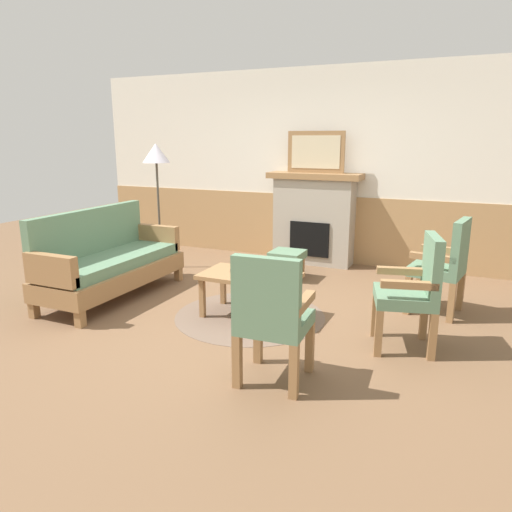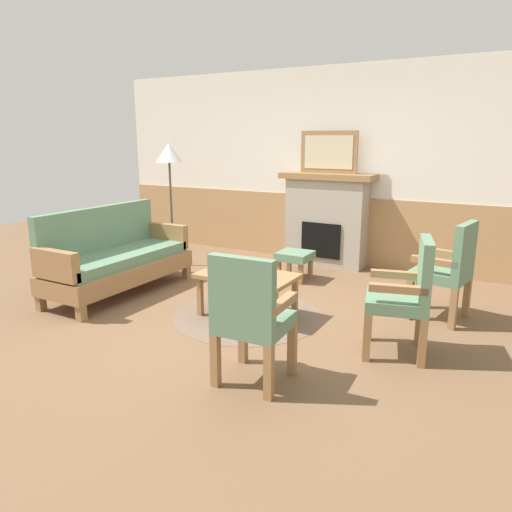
{
  "view_description": "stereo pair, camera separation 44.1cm",
  "coord_description": "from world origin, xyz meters",
  "px_view_note": "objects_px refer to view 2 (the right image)",
  "views": [
    {
      "loc": [
        1.96,
        -4.03,
        1.74
      ],
      "look_at": [
        0.0,
        0.35,
        0.55
      ],
      "focal_mm": 33.38,
      "sensor_mm": 36.0,
      "label": 1
    },
    {
      "loc": [
        2.36,
        -3.84,
        1.74
      ],
      "look_at": [
        0.0,
        0.35,
        0.55
      ],
      "focal_mm": 33.38,
      "sensor_mm": 36.0,
      "label": 2
    }
  ],
  "objects_px": {
    "footstool": "(295,258)",
    "armchair_near_fireplace": "(449,267)",
    "coffee_table": "(247,279)",
    "book_on_table": "(241,270)",
    "floor_lamp_by_couch": "(169,161)",
    "framed_picture": "(329,152)",
    "armchair_front_left": "(250,314)",
    "couch": "(116,259)",
    "armchair_by_window_left": "(406,292)",
    "fireplace": "(326,219)"
  },
  "relations": [
    {
      "from": "armchair_front_left",
      "to": "floor_lamp_by_couch",
      "type": "bearing_deg",
      "value": 137.94
    },
    {
      "from": "couch",
      "to": "armchair_front_left",
      "type": "height_order",
      "value": "same"
    },
    {
      "from": "armchair_near_fireplace",
      "to": "armchair_by_window_left",
      "type": "height_order",
      "value": "same"
    },
    {
      "from": "couch",
      "to": "coffee_table",
      "type": "xyz_separation_m",
      "value": [
        1.7,
        0.08,
        -0.01
      ]
    },
    {
      "from": "framed_picture",
      "to": "armchair_by_window_left",
      "type": "relative_size",
      "value": 0.82
    },
    {
      "from": "footstool",
      "to": "armchair_front_left",
      "type": "bearing_deg",
      "value": -71.98
    },
    {
      "from": "armchair_by_window_left",
      "to": "armchair_front_left",
      "type": "distance_m",
      "value": 1.35
    },
    {
      "from": "coffee_table",
      "to": "book_on_table",
      "type": "distance_m",
      "value": 0.12
    },
    {
      "from": "footstool",
      "to": "armchair_near_fireplace",
      "type": "bearing_deg",
      "value": -15.69
    },
    {
      "from": "couch",
      "to": "footstool",
      "type": "distance_m",
      "value": 2.16
    },
    {
      "from": "footstool",
      "to": "floor_lamp_by_couch",
      "type": "bearing_deg",
      "value": -173.69
    },
    {
      "from": "couch",
      "to": "footstool",
      "type": "height_order",
      "value": "couch"
    },
    {
      "from": "book_on_table",
      "to": "floor_lamp_by_couch",
      "type": "height_order",
      "value": "floor_lamp_by_couch"
    },
    {
      "from": "book_on_table",
      "to": "floor_lamp_by_couch",
      "type": "distance_m",
      "value": 2.38
    },
    {
      "from": "couch",
      "to": "armchair_by_window_left",
      "type": "distance_m",
      "value": 3.26
    },
    {
      "from": "couch",
      "to": "book_on_table",
      "type": "bearing_deg",
      "value": 3.97
    },
    {
      "from": "book_on_table",
      "to": "armchair_by_window_left",
      "type": "xyz_separation_m",
      "value": [
        1.65,
        -0.15,
        0.08
      ]
    },
    {
      "from": "armchair_near_fireplace",
      "to": "armchair_by_window_left",
      "type": "bearing_deg",
      "value": -100.77
    },
    {
      "from": "framed_picture",
      "to": "fireplace",
      "type": "bearing_deg",
      "value": -90.0
    },
    {
      "from": "book_on_table",
      "to": "floor_lamp_by_couch",
      "type": "relative_size",
      "value": 0.14
    },
    {
      "from": "armchair_front_left",
      "to": "floor_lamp_by_couch",
      "type": "height_order",
      "value": "floor_lamp_by_couch"
    },
    {
      "from": "fireplace",
      "to": "framed_picture",
      "type": "relative_size",
      "value": 1.62
    },
    {
      "from": "fireplace",
      "to": "floor_lamp_by_couch",
      "type": "distance_m",
      "value": 2.29
    },
    {
      "from": "footstool",
      "to": "floor_lamp_by_couch",
      "type": "distance_m",
      "value": 2.14
    },
    {
      "from": "fireplace",
      "to": "armchair_front_left",
      "type": "bearing_deg",
      "value": -77.35
    },
    {
      "from": "armchair_near_fireplace",
      "to": "coffee_table",
      "type": "bearing_deg",
      "value": -153.59
    },
    {
      "from": "couch",
      "to": "armchair_by_window_left",
      "type": "height_order",
      "value": "same"
    },
    {
      "from": "coffee_table",
      "to": "framed_picture",
      "type": "bearing_deg",
      "value": 91.64
    },
    {
      "from": "coffee_table",
      "to": "armchair_front_left",
      "type": "height_order",
      "value": "armchair_front_left"
    },
    {
      "from": "couch",
      "to": "footstool",
      "type": "xyz_separation_m",
      "value": [
        1.58,
        1.47,
        -0.11
      ]
    },
    {
      "from": "footstool",
      "to": "armchair_near_fireplace",
      "type": "height_order",
      "value": "armchair_near_fireplace"
    },
    {
      "from": "framed_picture",
      "to": "book_on_table",
      "type": "distance_m",
      "value": 2.52
    },
    {
      "from": "couch",
      "to": "fireplace",
      "type": "bearing_deg",
      "value": 55.45
    },
    {
      "from": "fireplace",
      "to": "footstool",
      "type": "height_order",
      "value": "fireplace"
    },
    {
      "from": "coffee_table",
      "to": "footstool",
      "type": "relative_size",
      "value": 2.4
    },
    {
      "from": "book_on_table",
      "to": "framed_picture",
      "type": "bearing_deg",
      "value": 89.43
    },
    {
      "from": "coffee_table",
      "to": "book_on_table",
      "type": "height_order",
      "value": "book_on_table"
    },
    {
      "from": "book_on_table",
      "to": "couch",
      "type": "bearing_deg",
      "value": -176.03
    },
    {
      "from": "couch",
      "to": "floor_lamp_by_couch",
      "type": "distance_m",
      "value": 1.67
    },
    {
      "from": "armchair_near_fireplace",
      "to": "armchair_front_left",
      "type": "relative_size",
      "value": 1.0
    },
    {
      "from": "coffee_table",
      "to": "armchair_near_fireplace",
      "type": "height_order",
      "value": "armchair_near_fireplace"
    },
    {
      "from": "framed_picture",
      "to": "floor_lamp_by_couch",
      "type": "relative_size",
      "value": 0.48
    },
    {
      "from": "book_on_table",
      "to": "armchair_near_fireplace",
      "type": "height_order",
      "value": "armchair_near_fireplace"
    },
    {
      "from": "coffee_table",
      "to": "armchair_by_window_left",
      "type": "height_order",
      "value": "armchair_by_window_left"
    },
    {
      "from": "armchair_front_left",
      "to": "footstool",
      "type": "bearing_deg",
      "value": 108.02
    },
    {
      "from": "armchair_by_window_left",
      "to": "armchair_front_left",
      "type": "relative_size",
      "value": 1.0
    },
    {
      "from": "fireplace",
      "to": "armchair_near_fireplace",
      "type": "distance_m",
      "value": 2.31
    },
    {
      "from": "fireplace",
      "to": "footstool",
      "type": "distance_m",
      "value": 0.97
    },
    {
      "from": "framed_picture",
      "to": "couch",
      "type": "relative_size",
      "value": 0.44
    },
    {
      "from": "fireplace",
      "to": "floor_lamp_by_couch",
      "type": "xyz_separation_m",
      "value": [
        -1.84,
        -1.1,
        0.8
      ]
    }
  ]
}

